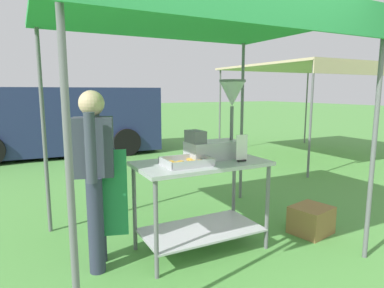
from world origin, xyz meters
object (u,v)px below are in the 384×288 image
stall_canopy (197,24)px  vendor (95,171)px  donut_fryer (219,128)px  supply_crate (311,220)px  menu_sign (242,150)px  donut_tray (186,163)px  van_navy (60,120)px  neighbour_tent (312,69)px  donut_cart (201,188)px

stall_canopy → vendor: bearing=177.7°
donut_fryer → supply_crate: size_ratio=1.64×
menu_sign → vendor: 1.40m
vendor → supply_crate: 2.45m
menu_sign → vendor: size_ratio=0.17×
donut_tray → van_navy: van_navy is taller
donut_tray → menu_sign: bearing=-10.5°
donut_fryer → neighbour_tent: bearing=33.9°
vendor → van_navy: bearing=86.7°
neighbour_tent → donut_cart: bearing=-146.8°
donut_tray → vendor: 0.83m
supply_crate → van_navy: size_ratio=0.10×
stall_canopy → vendor: size_ratio=1.78×
donut_fryer → supply_crate: donut_fryer is taller
van_navy → donut_fryer: bearing=-81.7°
van_navy → menu_sign: bearing=-81.1°
stall_canopy → vendor: stall_canopy is taller
vendor → van_navy: 6.17m
stall_canopy → donut_cart: 1.58m
donut_tray → van_navy: (-0.45, 6.36, -0.06)m
supply_crate → van_navy: (-1.95, 6.54, 0.72)m
stall_canopy → donut_tray: stall_canopy is taller
donut_cart → donut_fryer: (0.26, 0.09, 0.58)m
neighbour_tent → vendor: bearing=-152.7°
donut_tray → donut_fryer: size_ratio=0.54×
stall_canopy → neighbour_tent: bearing=32.4°
supply_crate → neighbour_tent: 5.18m
stall_canopy → donut_fryer: 1.03m
menu_sign → supply_crate: 1.28m
vendor → neighbour_tent: neighbour_tent is taller
vendor → neighbour_tent: size_ratio=0.48×
vendor → neighbour_tent: bearing=27.3°
supply_crate → menu_sign: bearing=175.8°
stall_canopy → menu_sign: stall_canopy is taller
menu_sign → supply_crate: bearing=-4.2°
donut_tray → stall_canopy: bearing=39.6°
menu_sign → vendor: bearing=167.4°
donut_fryer → donut_cart: bearing=-160.8°
stall_canopy → donut_fryer: size_ratio=3.57×
stall_canopy → supply_crate: (1.30, -0.33, -2.07)m
van_navy → neighbour_tent: neighbour_tent is taller
donut_cart → neighbour_tent: bearing=33.2°
stall_canopy → donut_fryer: (0.26, -0.01, -1.00)m
vendor → supply_crate: vendor is taller
van_navy → donut_cart: bearing=-84.1°
menu_sign → donut_cart: bearing=155.5°
menu_sign → van_navy: size_ratio=0.05×
stall_canopy → donut_tray: 1.32m
donut_tray → neighbour_tent: bearing=32.7°
donut_cart → van_navy: size_ratio=0.26×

